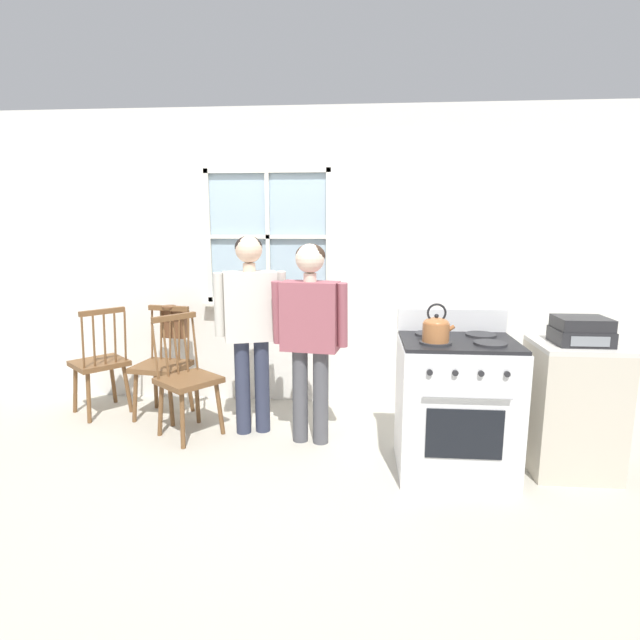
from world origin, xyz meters
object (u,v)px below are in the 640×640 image
chair_near_wall (100,364)px  handbag (174,323)px  potted_plant (282,294)px  chair_center_cluster (187,380)px  kettle (436,328)px  side_counter (572,408)px  person_elderly_left (251,316)px  stove (455,404)px  stereo (581,331)px  person_teen_center (310,323)px  chair_by_window (163,366)px

chair_near_wall → handbag: (0.62, 0.21, 0.34)m
potted_plant → chair_center_cluster: bearing=-128.8°
kettle → side_counter: bearing=11.0°
person_elderly_left → chair_center_cluster: bearing=172.9°
stove → potted_plant: potted_plant is taller
chair_center_cluster → handbag: bearing=65.9°
person_elderly_left → stove: bearing=-36.4°
chair_near_wall → stereo: (3.75, -0.78, 0.53)m
stereo → stove: bearing=-177.5°
person_elderly_left → stereo: bearing=-29.3°
chair_center_cluster → handbag: size_ratio=3.16×
person_teen_center → kettle: (0.86, -0.50, 0.08)m
chair_by_window → chair_center_cluster: same height
stove → potted_plant: bearing=138.2°
chair_near_wall → kettle: bearing=112.0°
kettle → side_counter: 1.14m
chair_center_cluster → side_counter: bearing=-58.9°
chair_center_cluster → person_teen_center: size_ratio=0.63×
chair_by_window → kettle: size_ratio=3.93×
chair_center_cluster → side_counter: (2.81, -0.37, -0.01)m
person_elderly_left → stove: size_ratio=1.47×
kettle → potted_plant: 1.82m
side_counter → potted_plant: bearing=151.6°
stove → chair_near_wall: bearing=164.5°
chair_center_cluster → stereo: bearing=-59.3°
chair_by_window → person_teen_center: 1.49m
stereo → person_elderly_left: bearing=168.2°
person_teen_center → kettle: size_ratio=6.23×
stereo → side_counter: bearing=90.0°
stove → side_counter: bearing=4.0°
kettle → side_counter: kettle is taller
potted_plant → side_counter: 2.53m
chair_by_window → chair_center_cluster: bearing=-37.5°
person_teen_center → potted_plant: 0.94m
chair_near_wall → person_teen_center: size_ratio=0.63×
chair_center_cluster → person_elderly_left: person_elderly_left is taller
chair_by_window → potted_plant: size_ratio=3.35×
potted_plant → chair_by_window: bearing=-156.6°
person_elderly_left → handbag: person_elderly_left is taller
chair_center_cluster → potted_plant: (0.65, 0.80, 0.59)m
chair_center_cluster → stove: bearing=-63.3°
side_counter → chair_by_window: bearing=166.8°
chair_center_cluster → potted_plant: size_ratio=3.35×
chair_by_window → person_elderly_left: bearing=-8.9°
chair_center_cluster → person_teen_center: (0.99, -0.06, 0.49)m
stereo → kettle: bearing=-170.2°
potted_plant → stereo: potted_plant is taller
chair_by_window → person_elderly_left: person_elderly_left is taller
chair_near_wall → stereo: 3.86m
kettle → stereo: size_ratio=0.73×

